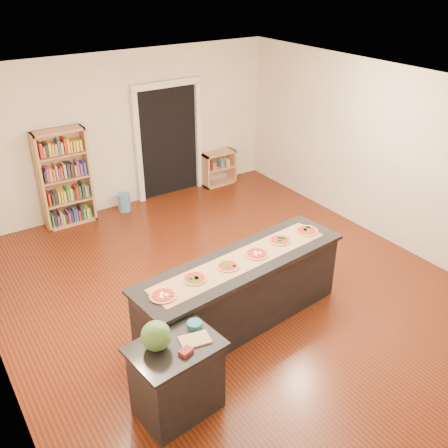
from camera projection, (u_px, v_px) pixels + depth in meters
room at (233, 203)px, 6.36m from camera, size 6.00×7.00×2.80m
doorway at (168, 135)px, 9.44m from camera, size 1.40×0.09×2.21m
kitchen_island at (241, 292)px, 6.22m from camera, size 2.85×0.77×0.94m
side_counter at (177, 378)px, 5.00m from camera, size 0.87×0.64×0.86m
bookshelf at (65, 178)px, 8.46m from camera, size 0.85×0.30×1.70m
low_shelf at (219, 168)px, 10.22m from camera, size 0.70×0.30×0.70m
waste_bin at (124, 202)px, 9.22m from camera, size 0.23×0.23×0.33m
kraft_paper at (242, 260)px, 6.00m from camera, size 2.50×0.70×0.00m
watermelon at (156, 336)px, 4.70m from camera, size 0.29×0.29×0.29m
cutting_board at (195, 340)px, 4.85m from camera, size 0.33×0.25×0.02m
package_red at (186, 352)px, 4.69m from camera, size 0.15×0.12×0.04m
package_teal at (194, 325)px, 5.03m from camera, size 0.15×0.15×0.06m
pizza_a at (163, 296)px, 5.36m from camera, size 0.32×0.32×0.02m
pizza_b at (195, 278)px, 5.64m from camera, size 0.31×0.31×0.02m
pizza_c at (228, 266)px, 5.87m from camera, size 0.28×0.28×0.02m
pizza_d at (257, 254)px, 6.12m from camera, size 0.31×0.31×0.02m
pizza_e at (280, 240)px, 6.41m from camera, size 0.30×0.30×0.02m
pizza_f at (307, 231)px, 6.63m from camera, size 0.30×0.30×0.02m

